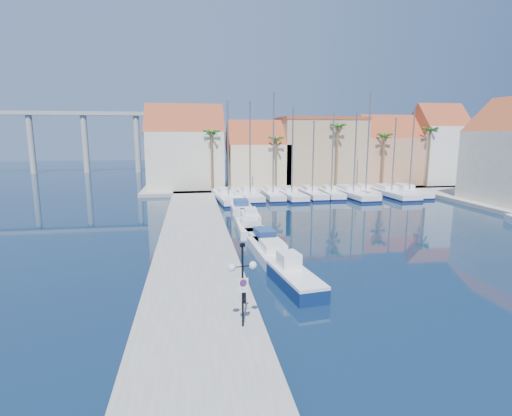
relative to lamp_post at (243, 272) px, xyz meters
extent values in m
plane|color=#081D31|center=(7.00, 2.74, -3.09)|extent=(260.00, 260.00, 0.00)
cube|color=gray|center=(-2.00, 16.24, -2.84)|extent=(6.00, 77.00, 0.50)
cube|color=gray|center=(17.00, 50.74, -2.84)|extent=(54.00, 16.00, 0.50)
cylinder|color=black|center=(0.00, 0.00, -0.62)|extent=(0.10, 0.10, 3.94)
cylinder|color=black|center=(-0.24, -0.04, 0.27)|extent=(0.49, 0.14, 0.05)
cylinder|color=black|center=(0.24, 0.05, 0.27)|extent=(0.49, 0.14, 0.05)
sphere|color=white|center=(-0.48, -0.09, 0.27)|extent=(0.35, 0.35, 0.35)
sphere|color=white|center=(0.48, 0.10, 0.27)|extent=(0.35, 0.35, 0.35)
cube|color=black|center=(0.00, 0.00, 1.25)|extent=(0.23, 0.16, 0.16)
cube|color=white|center=(0.01, -0.05, -0.52)|extent=(0.49, 0.12, 0.49)
cylinder|color=red|center=(0.01, -0.08, -0.47)|extent=(0.33, 0.08, 0.33)
cylinder|color=#1933A5|center=(0.02, -0.09, -0.47)|extent=(0.23, 0.06, 0.24)
cube|color=white|center=(0.01, -0.05, -0.86)|extent=(0.39, 0.10, 0.14)
cylinder|color=black|center=(0.40, 2.62, -2.32)|extent=(0.21, 0.21, 0.53)
cube|color=#0D2350|center=(3.86, 5.26, -2.67)|extent=(2.57, 5.68, 0.82)
cube|color=white|center=(3.86, 5.26, -2.17)|extent=(2.57, 5.68, 0.18)
cube|color=white|center=(3.70, 6.35, -1.67)|extent=(1.38, 1.61, 1.01)
cube|color=white|center=(3.56, 11.50, -2.69)|extent=(2.62, 7.13, 0.80)
cube|color=white|center=(3.60, 10.80, -1.99)|extent=(1.70, 2.54, 0.60)
cube|color=white|center=(3.67, 15.48, -2.69)|extent=(2.61, 6.50, 0.80)
cube|color=navy|center=(3.73, 14.85, -1.99)|extent=(1.62, 2.34, 0.60)
cube|color=white|center=(3.09, 19.85, -2.69)|extent=(2.31, 6.71, 0.80)
cube|color=white|center=(3.07, 19.19, -1.99)|extent=(1.55, 2.37, 0.60)
cube|color=white|center=(3.99, 25.02, -2.69)|extent=(2.03, 5.63, 0.80)
cube|color=white|center=(3.97, 24.46, -1.99)|extent=(1.33, 2.00, 0.60)
cube|color=white|center=(3.66, 30.92, -2.69)|extent=(2.58, 7.44, 0.80)
cube|color=navy|center=(3.64, 30.19, -1.99)|extent=(1.73, 2.63, 0.60)
cube|color=white|center=(3.92, 36.30, -2.69)|extent=(1.69, 5.04, 0.80)
cube|color=white|center=(3.93, 35.80, -1.99)|extent=(1.15, 1.77, 0.60)
cube|color=white|center=(2.78, 37.95, -2.59)|extent=(4.03, 11.99, 1.00)
cube|color=#0D1343|center=(2.78, 37.95, -2.91)|extent=(4.10, 12.06, 0.28)
cube|color=white|center=(2.68, 39.12, -1.79)|extent=(2.43, 3.70, 0.60)
cylinder|color=slate|center=(2.83, 37.36, 4.15)|extent=(0.20, 0.20, 12.46)
cube|color=white|center=(5.98, 39.10, -2.59)|extent=(2.89, 10.03, 1.00)
cube|color=#0D1343|center=(5.98, 39.10, -2.91)|extent=(2.95, 10.09, 0.28)
cube|color=white|center=(5.95, 40.09, -1.79)|extent=(1.90, 3.04, 0.60)
cylinder|color=slate|center=(6.00, 38.60, 4.21)|extent=(0.20, 0.20, 12.59)
cube|color=white|center=(9.29, 38.89, -2.59)|extent=(2.39, 8.77, 1.00)
cube|color=#0D1343|center=(9.29, 38.89, -2.91)|extent=(2.45, 8.83, 0.28)
cube|color=white|center=(9.30, 39.76, -1.79)|extent=(1.63, 2.64, 0.60)
cylinder|color=slate|center=(9.28, 38.45, 4.82)|extent=(0.20, 0.20, 13.82)
cube|color=white|center=(11.94, 38.66, -2.59)|extent=(2.90, 9.85, 1.00)
cube|color=#0D1343|center=(11.94, 38.66, -2.91)|extent=(2.96, 9.92, 0.28)
cube|color=white|center=(11.91, 39.63, -1.79)|extent=(1.89, 2.99, 0.60)
cylinder|color=slate|center=(11.96, 38.17, 3.85)|extent=(0.20, 0.20, 11.86)
cube|color=white|center=(15.17, 39.19, -2.59)|extent=(2.51, 9.12, 1.00)
cube|color=#0D1343|center=(15.17, 39.19, -2.91)|extent=(2.57, 9.18, 0.28)
cube|color=white|center=(15.16, 40.10, -1.79)|extent=(1.70, 2.75, 0.60)
cylinder|color=slate|center=(15.18, 38.73, 2.93)|extent=(0.20, 0.20, 10.02)
cube|color=white|center=(18.03, 38.99, -2.59)|extent=(2.72, 8.60, 1.00)
cube|color=#0D1343|center=(18.03, 38.99, -2.91)|extent=(2.78, 8.67, 0.28)
cube|color=white|center=(18.09, 39.84, -1.79)|extent=(1.70, 2.63, 0.60)
cylinder|color=slate|center=(18.01, 38.57, 3.50)|extent=(0.20, 0.20, 11.18)
cube|color=white|center=(21.11, 38.47, -2.59)|extent=(4.00, 11.89, 1.00)
cube|color=#0D1343|center=(21.11, 38.47, -2.91)|extent=(4.06, 11.96, 0.28)
cube|color=white|center=(21.01, 39.64, -1.79)|extent=(2.41, 3.67, 0.60)
cylinder|color=slate|center=(21.16, 37.89, 3.52)|extent=(0.20, 0.20, 11.21)
cube|color=white|center=(23.72, 39.67, -2.59)|extent=(2.80, 8.27, 1.00)
cube|color=#0D1343|center=(23.72, 39.67, -2.91)|extent=(2.87, 8.33, 0.28)
cube|color=white|center=(23.79, 40.47, -1.79)|extent=(1.68, 2.55, 0.60)
cylinder|color=slate|center=(23.69, 39.26, 4.91)|extent=(0.20, 0.20, 13.99)
cube|color=white|center=(27.02, 38.31, -2.59)|extent=(3.76, 12.13, 1.00)
cube|color=#0D1343|center=(27.02, 38.31, -2.91)|extent=(3.82, 12.19, 0.28)
cube|color=white|center=(26.96, 39.50, -1.79)|extent=(2.37, 3.71, 0.60)
cylinder|color=slate|center=(27.05, 37.71, 3.16)|extent=(0.20, 0.20, 10.48)
cube|color=white|center=(30.19, 38.79, -2.59)|extent=(2.79, 10.29, 1.00)
cube|color=#0D1343|center=(30.19, 38.79, -2.91)|extent=(2.85, 10.35, 0.28)
cube|color=white|center=(30.20, 39.82, -1.79)|extent=(1.90, 3.10, 0.60)
cylinder|color=slate|center=(30.19, 38.28, 3.92)|extent=(0.20, 0.20, 12.01)
cube|color=beige|center=(-3.00, 49.74, 1.91)|extent=(12.00, 9.00, 9.00)
cube|color=maroon|center=(-3.00, 49.74, 6.41)|extent=(12.30, 9.00, 9.00)
cube|color=beige|center=(9.00, 49.74, 0.91)|extent=(10.00, 8.00, 7.00)
cube|color=maroon|center=(9.00, 49.74, 4.41)|extent=(10.30, 8.00, 8.00)
cube|color=tan|center=(20.00, 50.74, 2.91)|extent=(14.00, 10.00, 11.00)
cube|color=maroon|center=(20.00, 50.74, 8.66)|extent=(14.20, 10.20, 0.50)
cube|color=tan|center=(32.00, 49.74, 1.41)|extent=(10.00, 8.00, 8.00)
cube|color=maroon|center=(32.00, 49.74, 5.41)|extent=(10.30, 8.00, 8.00)
cube|color=silver|center=(41.00, 48.74, 2.41)|extent=(8.00, 8.00, 10.00)
cube|color=maroon|center=(41.00, 48.74, 7.41)|extent=(8.30, 8.00, 8.00)
cylinder|color=brown|center=(1.00, 44.74, 1.91)|extent=(0.36, 0.36, 9.00)
sphere|color=#26611B|center=(1.00, 44.74, 6.26)|extent=(2.60, 2.60, 2.60)
cylinder|color=brown|center=(11.00, 44.74, 1.41)|extent=(0.36, 0.36, 8.00)
sphere|color=#26611B|center=(11.00, 44.74, 5.26)|extent=(2.60, 2.60, 2.60)
cylinder|color=brown|center=(21.00, 44.74, 2.41)|extent=(0.36, 0.36, 10.00)
sphere|color=#26611B|center=(21.00, 44.74, 7.26)|extent=(2.60, 2.60, 2.60)
cylinder|color=brown|center=(29.00, 44.74, 1.66)|extent=(0.36, 0.36, 8.50)
sphere|color=#26611B|center=(29.00, 44.74, 5.76)|extent=(2.60, 2.60, 2.60)
cylinder|color=brown|center=(37.00, 44.74, 2.16)|extent=(0.36, 0.36, 9.50)
sphere|color=#26611B|center=(37.00, 44.74, 6.76)|extent=(2.60, 2.60, 2.60)
cube|color=#9E9E99|center=(-31.00, 84.74, 10.91)|extent=(48.00, 2.20, 0.90)
cylinder|color=#9E9E99|center=(-39.00, 84.74, 3.91)|extent=(1.40, 1.40, 14.00)
cylinder|color=#9E9E99|center=(-27.00, 84.74, 3.91)|extent=(1.40, 1.40, 14.00)
cylinder|color=#9E9E99|center=(-15.00, 84.74, 3.91)|extent=(1.40, 1.40, 14.00)
camera|label=1|loc=(-2.11, -16.80, 6.04)|focal=28.00mm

